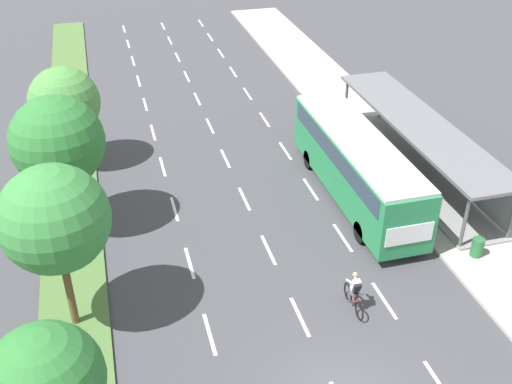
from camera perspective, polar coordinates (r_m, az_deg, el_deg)
median_strip at (r=35.68m, az=-17.05°, el=3.52°), size 2.60×52.00×0.12m
sidewalk_right at (r=38.75m, az=9.73°, el=6.84°), size 4.50×52.00×0.15m
lane_divider_left at (r=35.19m, az=-9.26°, el=4.06°), size 0.14×49.80×0.01m
lane_divider_center at (r=35.62m, az=-3.67°, el=4.79°), size 0.14×49.80×0.01m
lane_divider_right at (r=36.38m, az=1.75°, el=5.45°), size 0.14×49.80×0.01m
bus_shelter at (r=32.57m, az=15.35°, el=4.59°), size 2.90×14.14×2.86m
bus at (r=29.54m, az=9.41°, el=2.87°), size 2.54×11.29×3.37m
cyclist at (r=23.58m, az=9.27°, el=-9.39°), size 0.46×1.82×1.71m
median_tree_nearest at (r=17.01m, az=-19.27°, el=-16.55°), size 3.12×3.12×5.40m
median_tree_second at (r=21.29m, az=-18.49°, el=-2.47°), size 3.79×3.79×6.54m
median_tree_third at (r=26.85m, az=-18.21°, el=4.51°), size 3.99×3.99×6.43m
median_tree_fourth at (r=32.90m, az=-17.62°, el=8.08°), size 3.66×3.66×5.44m
trash_bin at (r=27.54m, az=20.14°, el=-4.91°), size 0.52×0.52×0.85m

